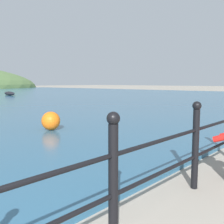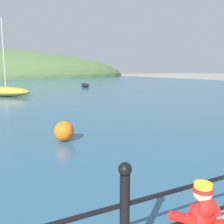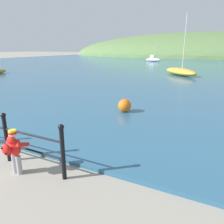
{
  "view_description": "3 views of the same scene",
  "coord_description": "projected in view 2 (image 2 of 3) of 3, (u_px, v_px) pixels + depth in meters",
  "views": [
    {
      "loc": [
        -0.09,
        -0.01,
        1.46
      ],
      "look_at": [
        4.48,
        4.15,
        0.76
      ],
      "focal_mm": 42.0,
      "sensor_mm": 36.0,
      "label": 1
    },
    {
      "loc": [
        2.16,
        -0.34,
        1.99
      ],
      "look_at": [
        5.35,
        5.73,
        0.87
      ],
      "focal_mm": 42.0,
      "sensor_mm": 36.0,
      "label": 2
    },
    {
      "loc": [
        7.62,
        -1.59,
        2.64
      ],
      "look_at": [
        5.0,
        3.54,
        0.92
      ],
      "focal_mm": 35.0,
      "sensor_mm": 36.0,
      "label": 3
    }
  ],
  "objects": [
    {
      "name": "boat_nearest_quay",
      "position": [
        85.0,
        85.0,
        28.2
      ],
      "size": [
        0.93,
        2.56,
        0.4
      ],
      "color": "black",
      "rests_on": "water"
    },
    {
      "name": "boat_far_left",
      "position": [
        4.0,
        91.0,
        18.57
      ],
      "size": [
        4.01,
        3.99,
        5.37
      ],
      "color": "gold",
      "rests_on": "water"
    },
    {
      "name": "mooring_buoy",
      "position": [
        64.0,
        131.0,
        6.96
      ],
      "size": [
        0.53,
        0.53,
        0.53
      ],
      "primitive_type": "sphere",
      "color": "orange",
      "rests_on": "water"
    }
  ]
}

